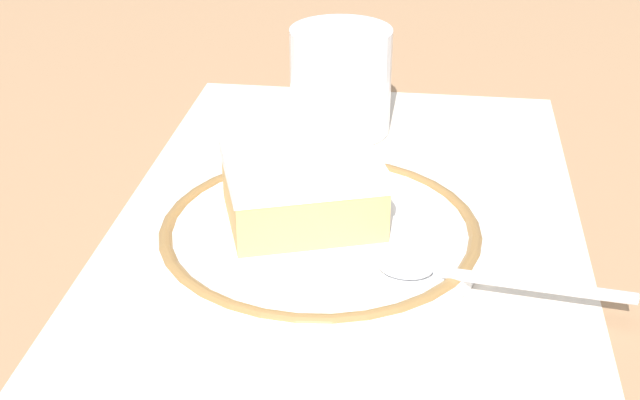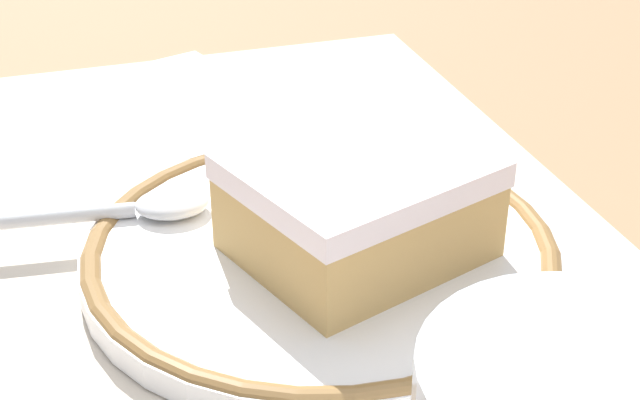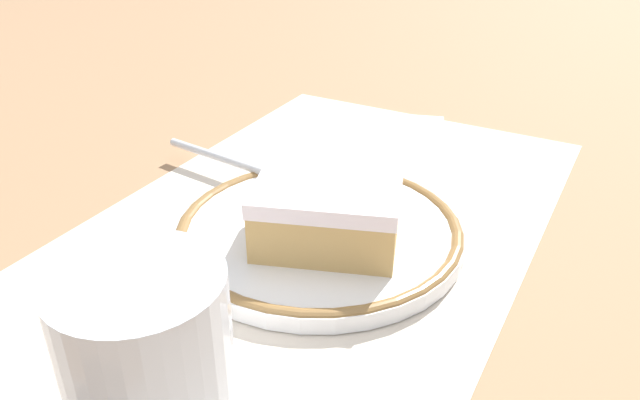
{
  "view_description": "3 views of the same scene",
  "coord_description": "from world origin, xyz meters",
  "px_view_note": "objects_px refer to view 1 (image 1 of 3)",
  "views": [
    {
      "loc": [
        0.47,
        0.05,
        0.29
      ],
      "look_at": [
        0.0,
        -0.01,
        0.03
      ],
      "focal_mm": 49.96,
      "sensor_mm": 36.0,
      "label": 1
    },
    {
      "loc": [
        -0.32,
        0.09,
        0.22
      ],
      "look_at": [
        0.0,
        -0.01,
        0.03
      ],
      "focal_mm": 53.24,
      "sensor_mm": 36.0,
      "label": 2
    },
    {
      "loc": [
        -0.33,
        -0.19,
        0.24
      ],
      "look_at": [
        0.0,
        -0.01,
        0.03
      ],
      "focal_mm": 35.22,
      "sensor_mm": 36.0,
      "label": 3
    }
  ],
  "objects_px": {
    "spoon": "(456,273)",
    "cup": "(340,87)",
    "plate": "(320,234)",
    "cake_slice": "(302,188)"
  },
  "relations": [
    {
      "from": "plate",
      "to": "cake_slice",
      "type": "xyz_separation_m",
      "value": [
        -0.01,
        -0.01,
        0.03
      ]
    },
    {
      "from": "plate",
      "to": "spoon",
      "type": "xyz_separation_m",
      "value": [
        0.05,
        0.08,
        0.01
      ]
    },
    {
      "from": "plate",
      "to": "cup",
      "type": "bearing_deg",
      "value": -177.62
    },
    {
      "from": "plate",
      "to": "cake_slice",
      "type": "bearing_deg",
      "value": -132.19
    },
    {
      "from": "plate",
      "to": "cake_slice",
      "type": "relative_size",
      "value": 1.76
    },
    {
      "from": "spoon",
      "to": "cup",
      "type": "xyz_separation_m",
      "value": [
        -0.22,
        -0.09,
        0.02
      ]
    },
    {
      "from": "plate",
      "to": "cup",
      "type": "xyz_separation_m",
      "value": [
        -0.18,
        -0.01,
        0.03
      ]
    },
    {
      "from": "spoon",
      "to": "cup",
      "type": "relative_size",
      "value": 1.75
    },
    {
      "from": "plate",
      "to": "spoon",
      "type": "relative_size",
      "value": 1.4
    },
    {
      "from": "plate",
      "to": "spoon",
      "type": "height_order",
      "value": "spoon"
    }
  ]
}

